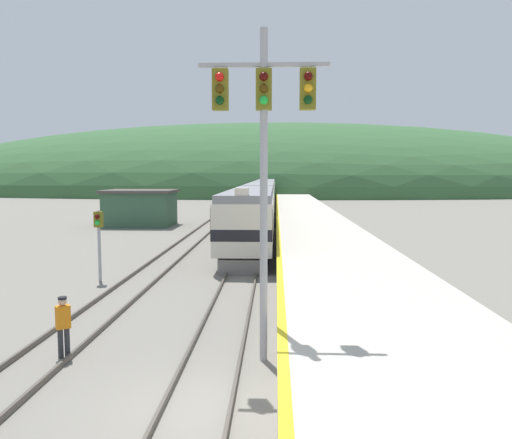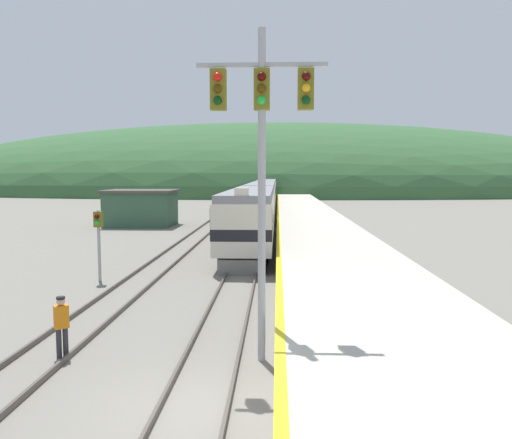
{
  "view_description": "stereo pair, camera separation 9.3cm",
  "coord_description": "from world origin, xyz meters",
  "px_view_note": "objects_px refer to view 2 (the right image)",
  "views": [
    {
      "loc": [
        1.64,
        -9.9,
        4.92
      ],
      "look_at": [
        0.51,
        18.45,
        2.28
      ],
      "focal_mm": 35.0,
      "sensor_mm": 36.0,
      "label": 1
    },
    {
      "loc": [
        1.73,
        -9.89,
        4.92
      ],
      "look_at": [
        0.51,
        18.45,
        2.28
      ],
      "focal_mm": 35.0,
      "sensor_mm": 36.0,
      "label": 2
    }
  ],
  "objects_px": {
    "carriage_fourth": "(269,187)",
    "carriage_second": "(262,199)",
    "track_worker": "(62,323)",
    "signal_post_siding": "(98,230)",
    "carriage_third": "(266,192)",
    "signal_mast_main": "(262,135)",
    "express_train_lead_car": "(251,216)"
  },
  "relations": [
    {
      "from": "carriage_third",
      "to": "track_worker",
      "type": "relative_size",
      "value": 12.98
    },
    {
      "from": "express_train_lead_car",
      "to": "carriage_second",
      "type": "xyz_separation_m",
      "value": [
        0.0,
        21.53,
        -0.01
      ]
    },
    {
      "from": "carriage_fourth",
      "to": "carriage_third",
      "type": "bearing_deg",
      "value": -90.0
    },
    {
      "from": "carriage_second",
      "to": "carriage_third",
      "type": "xyz_separation_m",
      "value": [
        0.0,
        22.37,
        0.0
      ]
    },
    {
      "from": "signal_post_siding",
      "to": "carriage_second",
      "type": "bearing_deg",
      "value": 78.87
    },
    {
      "from": "express_train_lead_car",
      "to": "signal_post_siding",
      "type": "height_order",
      "value": "express_train_lead_car"
    },
    {
      "from": "signal_post_siding",
      "to": "carriage_third",
      "type": "bearing_deg",
      "value": 83.36
    },
    {
      "from": "signal_mast_main",
      "to": "track_worker",
      "type": "bearing_deg",
      "value": -179.82
    },
    {
      "from": "express_train_lead_car",
      "to": "signal_mast_main",
      "type": "xyz_separation_m",
      "value": [
        1.33,
        -20.19,
        3.78
      ]
    },
    {
      "from": "signal_mast_main",
      "to": "carriage_fourth",
      "type": "bearing_deg",
      "value": 90.88
    },
    {
      "from": "carriage_third",
      "to": "signal_post_siding",
      "type": "bearing_deg",
      "value": -96.64
    },
    {
      "from": "express_train_lead_car",
      "to": "track_worker",
      "type": "distance_m",
      "value": 20.63
    },
    {
      "from": "signal_mast_main",
      "to": "signal_post_siding",
      "type": "xyz_separation_m",
      "value": [
        -7.7,
        9.33,
        -3.54
      ]
    },
    {
      "from": "carriage_second",
      "to": "track_worker",
      "type": "relative_size",
      "value": 12.98
    },
    {
      "from": "carriage_second",
      "to": "carriage_third",
      "type": "height_order",
      "value": "same"
    },
    {
      "from": "signal_mast_main",
      "to": "signal_post_siding",
      "type": "bearing_deg",
      "value": 129.52
    },
    {
      "from": "carriage_fourth",
      "to": "track_worker",
      "type": "distance_m",
      "value": 86.57
    },
    {
      "from": "carriage_fourth",
      "to": "signal_post_siding",
      "type": "relative_size",
      "value": 6.62
    },
    {
      "from": "carriage_third",
      "to": "track_worker",
      "type": "height_order",
      "value": "carriage_third"
    },
    {
      "from": "express_train_lead_car",
      "to": "carriage_second",
      "type": "height_order",
      "value": "express_train_lead_car"
    },
    {
      "from": "signal_post_siding",
      "to": "track_worker",
      "type": "distance_m",
      "value": 9.75
    },
    {
      "from": "carriage_second",
      "to": "track_worker",
      "type": "distance_m",
      "value": 41.94
    },
    {
      "from": "carriage_third",
      "to": "signal_mast_main",
      "type": "bearing_deg",
      "value": -88.81
    },
    {
      "from": "express_train_lead_car",
      "to": "track_worker",
      "type": "xyz_separation_m",
      "value": [
        -4.01,
        -20.21,
        -1.18
      ]
    },
    {
      "from": "express_train_lead_car",
      "to": "carriage_fourth",
      "type": "distance_m",
      "value": 66.26
    },
    {
      "from": "carriage_third",
      "to": "carriage_fourth",
      "type": "xyz_separation_m",
      "value": [
        0.0,
        22.37,
        0.0
      ]
    },
    {
      "from": "express_train_lead_car",
      "to": "signal_post_siding",
      "type": "bearing_deg",
      "value": -120.42
    },
    {
      "from": "track_worker",
      "to": "signal_post_siding",
      "type": "bearing_deg",
      "value": 104.16
    },
    {
      "from": "carriage_third",
      "to": "express_train_lead_car",
      "type": "bearing_deg",
      "value": -90.0
    },
    {
      "from": "signal_post_siding",
      "to": "track_worker",
      "type": "relative_size",
      "value": 1.96
    },
    {
      "from": "carriage_second",
      "to": "signal_post_siding",
      "type": "relative_size",
      "value": 6.62
    },
    {
      "from": "carriage_fourth",
      "to": "carriage_second",
      "type": "bearing_deg",
      "value": -90.0
    }
  ]
}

